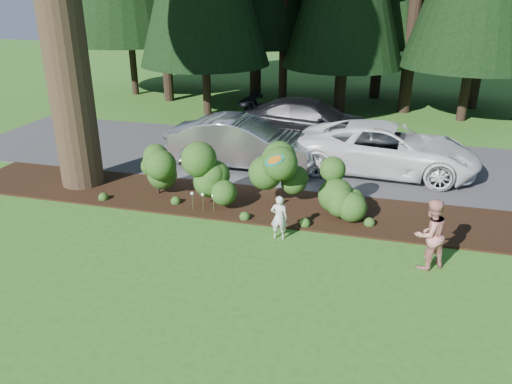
{
  "coord_description": "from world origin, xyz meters",
  "views": [
    {
      "loc": [
        4.23,
        -9.07,
        5.71
      ],
      "look_at": [
        1.51,
        1.13,
        1.3
      ],
      "focal_mm": 35.0,
      "sensor_mm": 36.0,
      "label": 1
    }
  ],
  "objects_px": {
    "car_silver_wagon": "(242,142)",
    "frisbee": "(274,160)",
    "adult": "(430,234)",
    "car_dark_suv": "(311,121)",
    "car_white_suv": "(387,148)",
    "child": "(279,217)"
  },
  "relations": [
    {
      "from": "car_silver_wagon",
      "to": "car_dark_suv",
      "type": "height_order",
      "value": "car_silver_wagon"
    },
    {
      "from": "car_dark_suv",
      "to": "adult",
      "type": "height_order",
      "value": "adult"
    },
    {
      "from": "car_white_suv",
      "to": "child",
      "type": "distance_m",
      "value": 5.86
    },
    {
      "from": "car_dark_suv",
      "to": "child",
      "type": "height_order",
      "value": "car_dark_suv"
    },
    {
      "from": "car_dark_suv",
      "to": "frisbee",
      "type": "relative_size",
      "value": 10.9
    },
    {
      "from": "child",
      "to": "frisbee",
      "type": "xyz_separation_m",
      "value": [
        -0.1,
        -0.15,
        1.48
      ]
    },
    {
      "from": "car_dark_suv",
      "to": "car_white_suv",
      "type": "bearing_deg",
      "value": -129.78
    },
    {
      "from": "car_silver_wagon",
      "to": "adult",
      "type": "bearing_deg",
      "value": -131.77
    },
    {
      "from": "car_white_suv",
      "to": "child",
      "type": "bearing_deg",
      "value": 159.46
    },
    {
      "from": "car_silver_wagon",
      "to": "frisbee",
      "type": "xyz_separation_m",
      "value": [
        2.19,
        -4.85,
        1.18
      ]
    },
    {
      "from": "car_dark_suv",
      "to": "adult",
      "type": "xyz_separation_m",
      "value": [
        3.97,
        -8.8,
        -0.01
      ]
    },
    {
      "from": "car_silver_wagon",
      "to": "car_white_suv",
      "type": "relative_size",
      "value": 0.87
    },
    {
      "from": "adult",
      "to": "car_white_suv",
      "type": "bearing_deg",
      "value": -116.89
    },
    {
      "from": "car_silver_wagon",
      "to": "car_white_suv",
      "type": "distance_m",
      "value": 4.7
    },
    {
      "from": "adult",
      "to": "frisbee",
      "type": "height_order",
      "value": "frisbee"
    },
    {
      "from": "adult",
      "to": "frisbee",
      "type": "bearing_deg",
      "value": -42.23
    },
    {
      "from": "child",
      "to": "frisbee",
      "type": "height_order",
      "value": "frisbee"
    },
    {
      "from": "frisbee",
      "to": "car_dark_suv",
      "type": "bearing_deg",
      "value": 93.26
    },
    {
      "from": "car_dark_suv",
      "to": "frisbee",
      "type": "bearing_deg",
      "value": -171.32
    },
    {
      "from": "adult",
      "to": "car_silver_wagon",
      "type": "bearing_deg",
      "value": -79.23
    },
    {
      "from": "car_white_suv",
      "to": "frisbee",
      "type": "relative_size",
      "value": 11.64
    },
    {
      "from": "child",
      "to": "car_white_suv",
      "type": "bearing_deg",
      "value": -118.57
    }
  ]
}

